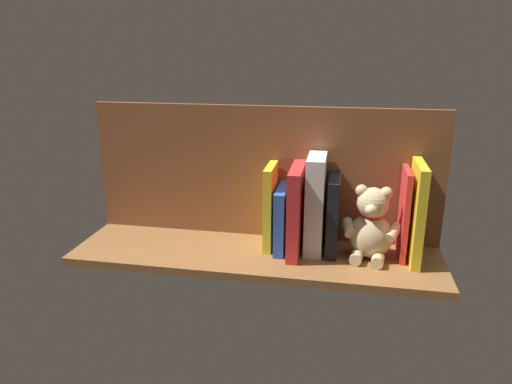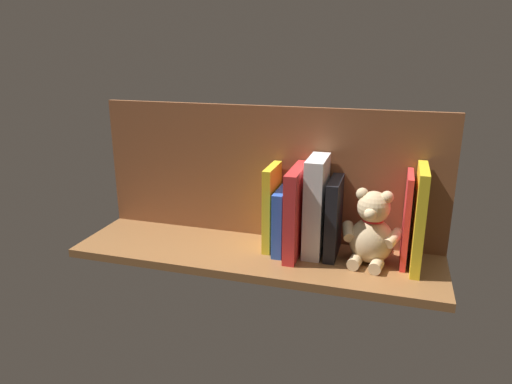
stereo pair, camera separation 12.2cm
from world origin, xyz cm
name	(u,v)px [view 2 (the right image)]	position (x,y,z in cm)	size (l,w,h in cm)	color
ground_plane	(256,254)	(0.00, 0.00, -1.10)	(98.55, 28.16, 2.20)	brown
shelf_back_panel	(268,173)	(0.00, -11.83, 18.81)	(98.55, 1.50, 37.62)	brown
book_0	(419,218)	(-40.82, -2.71, 12.79)	(2.31, 15.93, 25.58)	yellow
book_1	(407,219)	(-38.04, -4.34, 11.75)	(1.41, 12.67, 23.49)	red
teddy_bear	(372,231)	(-29.92, -1.67, 8.56)	(15.61, 13.62, 19.46)	#D1B284
book_2	(334,218)	(-20.04, -3.88, 10.33)	(2.98, 13.59, 20.65)	black
dictionary_thick_white	(316,206)	(-15.27, -3.92, 13.03)	(4.73, 13.32, 26.05)	white
book_3	(296,212)	(-10.42, -1.82, 11.73)	(3.13, 17.72, 23.46)	red
book_4	(283,219)	(-6.57, -3.31, 8.67)	(2.73, 14.73, 17.34)	blue
book_5	(272,207)	(-3.18, -4.38, 11.42)	(2.22, 12.60, 22.84)	yellow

